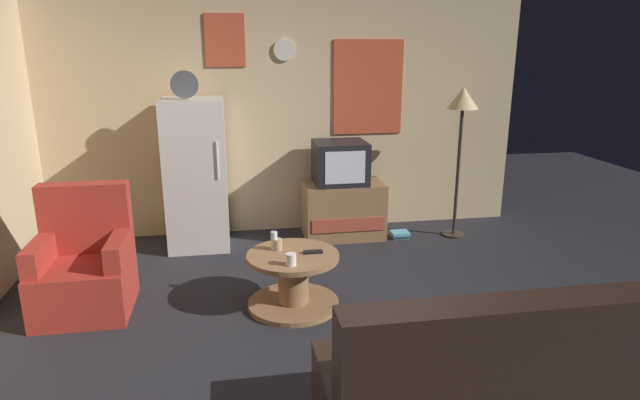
{
  "coord_description": "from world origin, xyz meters",
  "views": [
    {
      "loc": [
        -0.61,
        -3.37,
        1.99
      ],
      "look_at": [
        0.13,
        0.9,
        0.75
      ],
      "focal_mm": 30.33,
      "sensor_mm": 36.0,
      "label": 1
    }
  ],
  "objects_px": {
    "coffee_table": "(293,280)",
    "mug_ceramic_white": "(291,259)",
    "standing_lamp": "(462,110)",
    "mug_ceramic_tan": "(277,244)",
    "remote_control": "(313,252)",
    "armchair": "(85,268)",
    "tv_stand": "(343,210)",
    "book_stack": "(400,235)",
    "fridge": "(196,174)",
    "crt_tv": "(340,163)",
    "wine_glass": "(274,241)",
    "couch": "(491,389)"
  },
  "relations": [
    {
      "from": "remote_control",
      "to": "mug_ceramic_tan",
      "type": "bearing_deg",
      "value": 156.3
    },
    {
      "from": "tv_stand",
      "to": "standing_lamp",
      "type": "relative_size",
      "value": 0.53
    },
    {
      "from": "standing_lamp",
      "to": "remote_control",
      "type": "height_order",
      "value": "standing_lamp"
    },
    {
      "from": "tv_stand",
      "to": "coffee_table",
      "type": "distance_m",
      "value": 1.71
    },
    {
      "from": "fridge",
      "to": "mug_ceramic_tan",
      "type": "height_order",
      "value": "fridge"
    },
    {
      "from": "mug_ceramic_tan",
      "to": "book_stack",
      "type": "height_order",
      "value": "mug_ceramic_tan"
    },
    {
      "from": "crt_tv",
      "to": "remote_control",
      "type": "height_order",
      "value": "crt_tv"
    },
    {
      "from": "tv_stand",
      "to": "armchair",
      "type": "distance_m",
      "value": 2.66
    },
    {
      "from": "remote_control",
      "to": "couch",
      "type": "distance_m",
      "value": 1.8
    },
    {
      "from": "coffee_table",
      "to": "mug_ceramic_white",
      "type": "bearing_deg",
      "value": -100.02
    },
    {
      "from": "tv_stand",
      "to": "fridge",
      "type": "bearing_deg",
      "value": -179.09
    },
    {
      "from": "standing_lamp",
      "to": "armchair",
      "type": "xyz_separation_m",
      "value": [
        -3.52,
        -1.12,
        -1.02
      ]
    },
    {
      "from": "crt_tv",
      "to": "coffee_table",
      "type": "height_order",
      "value": "crt_tv"
    },
    {
      "from": "fridge",
      "to": "mug_ceramic_tan",
      "type": "distance_m",
      "value": 1.59
    },
    {
      "from": "wine_glass",
      "to": "coffee_table",
      "type": "bearing_deg",
      "value": -39.91
    },
    {
      "from": "fridge",
      "to": "armchair",
      "type": "distance_m",
      "value": 1.57
    },
    {
      "from": "mug_ceramic_white",
      "to": "book_stack",
      "type": "height_order",
      "value": "mug_ceramic_white"
    },
    {
      "from": "fridge",
      "to": "mug_ceramic_white",
      "type": "xyz_separation_m",
      "value": [
        0.75,
        -1.74,
        -0.27
      ]
    },
    {
      "from": "crt_tv",
      "to": "mug_ceramic_tan",
      "type": "xyz_separation_m",
      "value": [
        -0.8,
        -1.44,
        -0.33
      ]
    },
    {
      "from": "remote_control",
      "to": "armchair",
      "type": "height_order",
      "value": "armchair"
    },
    {
      "from": "crt_tv",
      "to": "wine_glass",
      "type": "bearing_deg",
      "value": -119.89
    },
    {
      "from": "wine_glass",
      "to": "standing_lamp",
      "type": "bearing_deg",
      "value": 31.28
    },
    {
      "from": "fridge",
      "to": "remote_control",
      "type": "distance_m",
      "value": 1.82
    },
    {
      "from": "mug_ceramic_tan",
      "to": "couch",
      "type": "height_order",
      "value": "couch"
    },
    {
      "from": "coffee_table",
      "to": "standing_lamp",
      "type": "bearing_deg",
      "value": 35.27
    },
    {
      "from": "mug_ceramic_tan",
      "to": "couch",
      "type": "distance_m",
      "value": 2.02
    },
    {
      "from": "couch",
      "to": "book_stack",
      "type": "height_order",
      "value": "couch"
    },
    {
      "from": "book_stack",
      "to": "coffee_table",
      "type": "bearing_deg",
      "value": -133.86
    },
    {
      "from": "tv_stand",
      "to": "crt_tv",
      "type": "height_order",
      "value": "crt_tv"
    },
    {
      "from": "mug_ceramic_tan",
      "to": "book_stack",
      "type": "distance_m",
      "value": 1.96
    },
    {
      "from": "remote_control",
      "to": "mug_ceramic_white",
      "type": "bearing_deg",
      "value": -131.42
    },
    {
      "from": "armchair",
      "to": "couch",
      "type": "bearing_deg",
      "value": -38.84
    },
    {
      "from": "remote_control",
      "to": "armchair",
      "type": "bearing_deg",
      "value": 173.05
    },
    {
      "from": "standing_lamp",
      "to": "remote_control",
      "type": "xyz_separation_m",
      "value": [
        -1.77,
        -1.37,
        -0.9
      ]
    },
    {
      "from": "wine_glass",
      "to": "mug_ceramic_white",
      "type": "height_order",
      "value": "wine_glass"
    },
    {
      "from": "remote_control",
      "to": "couch",
      "type": "height_order",
      "value": "couch"
    },
    {
      "from": "crt_tv",
      "to": "wine_glass",
      "type": "relative_size",
      "value": 3.6
    },
    {
      "from": "tv_stand",
      "to": "remote_control",
      "type": "bearing_deg",
      "value": -110.31
    },
    {
      "from": "crt_tv",
      "to": "coffee_table",
      "type": "xyz_separation_m",
      "value": [
        -0.69,
        -1.55,
        -0.59
      ]
    },
    {
      "from": "fridge",
      "to": "wine_glass",
      "type": "height_order",
      "value": "fridge"
    },
    {
      "from": "fridge",
      "to": "standing_lamp",
      "type": "distance_m",
      "value": 2.78
    },
    {
      "from": "crt_tv",
      "to": "remote_control",
      "type": "xyz_separation_m",
      "value": [
        -0.54,
        -1.56,
        -0.36
      ]
    },
    {
      "from": "crt_tv",
      "to": "wine_glass",
      "type": "distance_m",
      "value": 1.68
    },
    {
      "from": "standing_lamp",
      "to": "mug_ceramic_tan",
      "type": "relative_size",
      "value": 17.67
    },
    {
      "from": "fridge",
      "to": "standing_lamp",
      "type": "xyz_separation_m",
      "value": [
        2.71,
        -0.16,
        0.6
      ]
    },
    {
      "from": "coffee_table",
      "to": "armchair",
      "type": "bearing_deg",
      "value": 171.21
    },
    {
      "from": "fridge",
      "to": "crt_tv",
      "type": "bearing_deg",
      "value": 0.89
    },
    {
      "from": "coffee_table",
      "to": "book_stack",
      "type": "height_order",
      "value": "coffee_table"
    },
    {
      "from": "mug_ceramic_white",
      "to": "couch",
      "type": "relative_size",
      "value": 0.05
    },
    {
      "from": "couch",
      "to": "armchair",
      "type": "bearing_deg",
      "value": 141.16
    }
  ]
}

